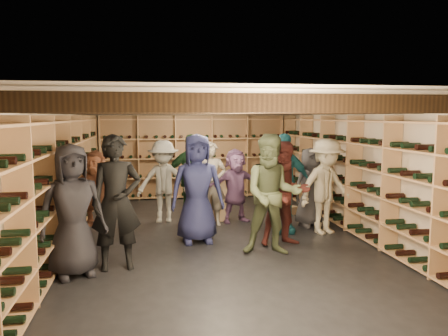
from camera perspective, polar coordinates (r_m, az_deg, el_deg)
name	(u,v)px	position (r m, az deg, el deg)	size (l,w,h in m)	color
ground	(217,237)	(7.86, -0.96, -8.98)	(8.00, 8.00, 0.00)	black
walls	(217,170)	(7.62, -0.97, -0.27)	(5.52, 8.02, 2.40)	beige
ceiling	(216,101)	(7.56, -0.99, 8.79)	(5.50, 8.00, 0.01)	beige
ceiling_joists	(216,109)	(7.56, -0.99, 7.73)	(5.40, 7.12, 0.18)	black
wine_rack_left	(63,181)	(7.67, -20.31, -1.59)	(0.32, 7.50, 2.15)	tan
wine_rack_right	(354,174)	(8.43, 16.56, -0.73)	(0.32, 7.50, 2.15)	tan
wine_rack_back	(194,157)	(11.41, -4.00, 1.45)	(4.70, 0.30, 2.15)	tan
crate_stack_left	(216,199)	(9.04, -1.04, -4.12)	(0.57, 0.44, 0.85)	tan
crate_stack_right	(203,200)	(10.32, -2.79, -4.19)	(0.56, 0.42, 0.34)	tan
crate_loose	(284,210)	(9.69, 7.88, -5.48)	(0.50, 0.33, 0.17)	tan
person_0	(73,211)	(6.15, -19.17, -5.28)	(0.87, 0.57, 1.79)	black
person_1	(117,203)	(6.25, -13.86, -4.40)	(0.69, 0.45, 1.89)	black
person_2	(272,195)	(6.77, 6.32, -3.49)	(0.91, 0.71, 1.87)	#4C5738
person_3	(326,186)	(8.13, 13.19, -2.36)	(1.12, 0.64, 1.74)	#C4B797
person_4	(282,183)	(8.05, 7.63, -2.00)	(1.07, 0.45, 1.83)	#1E6574
person_5	(96,189)	(8.74, -16.42, -2.64)	(1.38, 0.44, 1.49)	brown
person_6	(197,188)	(7.39, -3.52, -2.68)	(0.90, 0.59, 1.84)	#20234F
person_7	(211,184)	(8.55, -1.68, -2.07)	(0.60, 0.39, 1.64)	gray
person_8	(286,194)	(7.28, 8.08, -3.35)	(0.84, 0.65, 1.73)	#4F1E1A
person_9	(163,182)	(8.87, -7.92, -1.76)	(1.07, 0.61, 1.65)	#A3A196
person_10	(191,178)	(8.90, -4.38, -1.27)	(1.04, 0.43, 1.78)	#204725
person_11	(236,185)	(8.81, 1.55, -2.30)	(1.38, 0.44, 1.49)	#7B5180
person_12	(311,187)	(8.64, 11.26, -2.46)	(0.75, 0.49, 1.53)	#38373D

